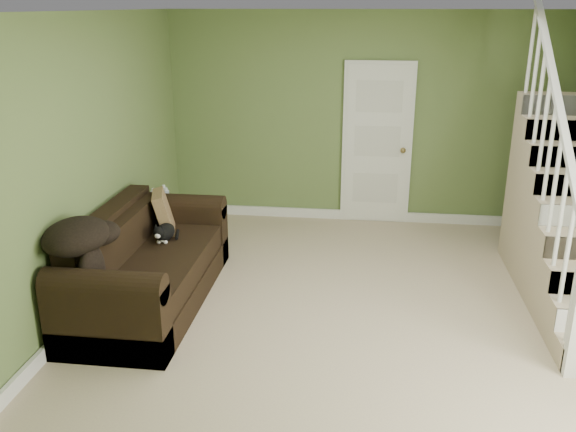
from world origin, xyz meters
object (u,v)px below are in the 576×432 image
(cat, at_px, (164,233))
(banana, at_px, (146,280))
(sofa, at_px, (146,268))
(side_table, at_px, (164,229))

(cat, bearing_deg, banana, -79.61)
(sofa, height_order, banana, sofa)
(banana, bearing_deg, sofa, 75.64)
(sofa, height_order, side_table, sofa)
(side_table, height_order, cat, side_table)
(cat, bearing_deg, sofa, -101.58)
(sofa, xyz_separation_m, banana, (0.23, -0.59, 0.17))
(side_table, height_order, banana, side_table)
(sofa, bearing_deg, banana, -68.64)
(side_table, xyz_separation_m, cat, (0.30, -0.84, 0.28))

